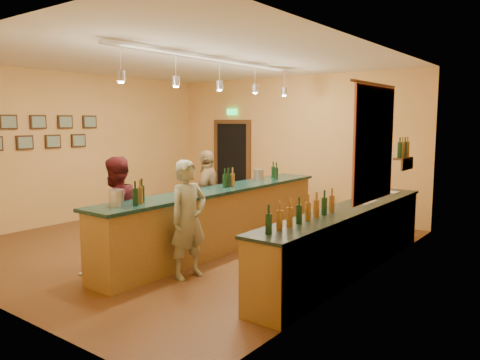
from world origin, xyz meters
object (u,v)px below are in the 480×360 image
Objects in this scene: tasting_bar at (220,214)px; bartender at (188,219)px; customer_a at (116,213)px; customer_b at (208,196)px; back_counter at (348,239)px; bar_stool at (367,206)px.

tasting_bar is 3.10× the size of bartender.
customer_a is 1.00× the size of customer_b.
customer_b is at bearing 150.13° from tasting_bar.
customer_b reaches higher than back_counter.
customer_a is at bearing 116.37° from bartender.
tasting_bar is 3.07× the size of customer_a.
back_counter is 2.77× the size of bartender.
tasting_bar is 2.78m from bar_stool.
customer_a is 4.53m from bar_stool.
bar_stool is at bearing 144.47° from customer_a.
bartender is 1.16m from customer_a.
back_counter is at bearing 118.74° from customer_a.
bar_stool is at bearing 52.39° from tasting_bar.
tasting_bar is 1.82m from customer_a.
bartender is 0.99× the size of customer_a.
tasting_bar is at bearing 30.00° from bartender.
back_counter is at bearing -75.46° from bar_stool.
customer_b is at bearing 174.24° from customer_a.
customer_b reaches higher than tasting_bar.
back_counter is 2.23m from tasting_bar.
tasting_bar is at bearing 36.01° from customer_b.
tasting_bar reaches higher than bar_stool.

